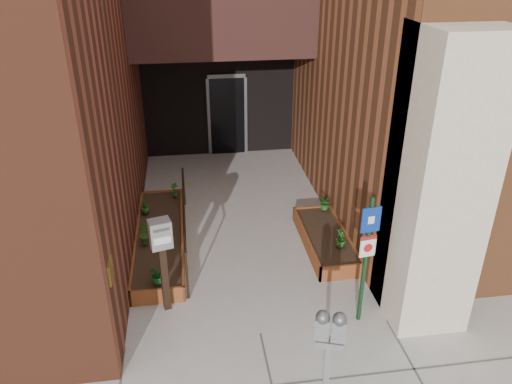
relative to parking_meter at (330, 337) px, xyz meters
name	(u,v)px	position (x,y,z in m)	size (l,w,h in m)	color
ground	(260,333)	(-0.57, 1.51, -1.24)	(80.00, 80.00, 0.00)	#9E9991
planter_left	(160,239)	(-2.12, 4.21, -1.11)	(0.90, 3.60, 0.30)	brown
planter_right	(325,240)	(1.03, 3.71, -1.11)	(0.80, 2.20, 0.30)	brown
handrail	(184,211)	(-1.62, 4.16, -0.50)	(0.04, 3.34, 0.90)	black
parking_meter	(330,337)	(0.00, 0.00, 0.00)	(0.37, 0.23, 1.60)	#969698
sign_post	(367,248)	(1.00, 1.59, 0.08)	(0.29, 0.09, 2.15)	#133419
payment_dropbox	(161,247)	(-1.96, 2.30, -0.07)	(0.37, 0.31, 1.62)	black
shrub_left_a	(157,274)	(-2.09, 2.61, -0.78)	(0.30, 0.30, 0.33)	#18561D
shrub_left_b	(144,234)	(-2.37, 3.83, -0.74)	(0.22, 0.22, 0.40)	#265518
shrub_left_c	(145,206)	(-2.42, 5.00, -0.77)	(0.19, 0.19, 0.33)	#1F4F16
shrub_left_d	(175,190)	(-1.82, 5.63, -0.77)	(0.18, 0.18, 0.33)	#1F5819
shrub_right_a	(341,239)	(1.17, 3.22, -0.78)	(0.18, 0.18, 0.32)	#245B1A
shrub_right_b	(340,235)	(1.19, 3.33, -0.78)	(0.17, 0.17, 0.33)	#19581C
shrub_right_c	(325,203)	(1.26, 4.61, -0.78)	(0.28, 0.28, 0.32)	#1F631C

